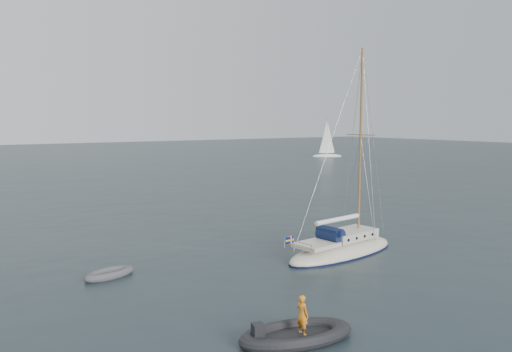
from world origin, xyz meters
TOP-DOWN VIEW (x-y plane):
  - ground at (0.00, 0.00)m, footprint 300.00×300.00m
  - sailboat at (2.41, -1.96)m, footprint 8.65×2.59m
  - dinghy at (-10.06, 1.25)m, footprint 2.64×1.19m
  - rib at (-6.80, -9.43)m, footprint 4.28×1.94m
  - distant_yacht_b at (53.14, 56.69)m, footprint 6.40×3.41m

SIDE VIEW (x-z plane):
  - ground at x=0.00m, z-range 0.00..0.00m
  - dinghy at x=-10.06m, z-range -0.02..0.35m
  - rib at x=-6.80m, z-range -0.56..1.08m
  - sailboat at x=2.41m, z-range -5.22..7.09m
  - distant_yacht_b at x=53.14m, z-range -0.62..7.86m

